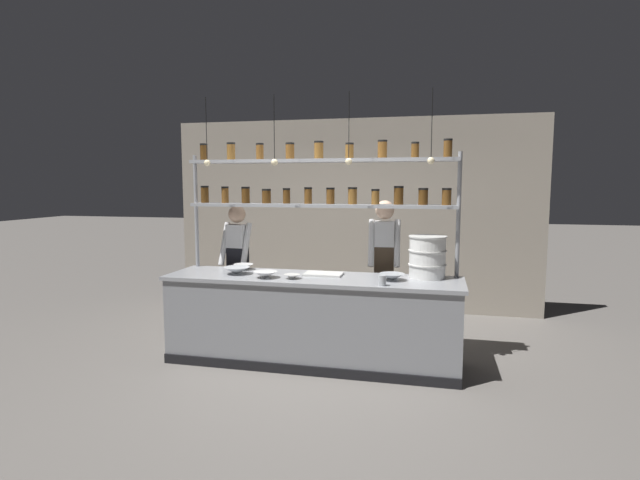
{
  "coord_description": "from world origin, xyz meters",
  "views": [
    {
      "loc": [
        1.24,
        -4.94,
        1.88
      ],
      "look_at": [
        0.04,
        0.2,
        1.28
      ],
      "focal_mm": 28.0,
      "sensor_mm": 36.0,
      "label": 1
    }
  ],
  "objects": [
    {
      "name": "back_wall",
      "position": [
        0.0,
        2.45,
        1.41
      ],
      "size": [
        5.48,
        0.12,
        2.83
      ],
      "primitive_type": "cube",
      "color": "#9E9384",
      "rests_on": "ground_plane"
    },
    {
      "name": "chef_left",
      "position": [
        -1.07,
        0.6,
        0.93
      ],
      "size": [
        0.38,
        0.3,
        1.62
      ],
      "rotation": [
        0.0,
        0.0,
        -0.09
      ],
      "color": "black",
      "rests_on": "ground_plane"
    },
    {
      "name": "chef_center",
      "position": [
        0.67,
        0.72,
        0.98
      ],
      "size": [
        0.38,
        0.31,
        1.69
      ],
      "rotation": [
        0.0,
        0.0,
        0.08
      ],
      "color": "black",
      "rests_on": "ground_plane"
    },
    {
      "name": "container_stack",
      "position": [
        1.16,
        0.21,
        1.14
      ],
      "size": [
        0.39,
        0.39,
        0.43
      ],
      "color": "white",
      "rests_on": "prep_counter"
    },
    {
      "name": "spice_shelf_unit",
      "position": [
        0.01,
        0.33,
        1.84
      ],
      "size": [
        2.96,
        0.28,
        2.33
      ],
      "color": "#999BA0",
      "rests_on": "ground_plane"
    },
    {
      "name": "prep_bowl_near_left",
      "position": [
        -0.82,
        -0.04,
        0.96
      ],
      "size": [
        0.28,
        0.28,
        0.08
      ],
      "color": "silver",
      "rests_on": "prep_counter"
    },
    {
      "name": "cutting_board",
      "position": [
        0.1,
        0.11,
        0.93
      ],
      "size": [
        0.4,
        0.26,
        0.02
      ],
      "color": "silver",
      "rests_on": "prep_counter"
    },
    {
      "name": "ground_plane",
      "position": [
        0.0,
        0.0,
        0.0
      ],
      "size": [
        40.0,
        40.0,
        0.0
      ],
      "primitive_type": "plane",
      "color": "slate"
    },
    {
      "name": "prep_bowl_center_back",
      "position": [
        -0.17,
        -0.16,
        0.94
      ],
      "size": [
        0.17,
        0.17,
        0.05
      ],
      "color": "silver",
      "rests_on": "prep_counter"
    },
    {
      "name": "prep_bowl_far_left",
      "position": [
        -0.86,
        0.24,
        0.95
      ],
      "size": [
        0.22,
        0.22,
        0.06
      ],
      "color": "white",
      "rests_on": "prep_counter"
    },
    {
      "name": "pendant_light_row",
      "position": [
        0.0,
        0.0,
        2.14
      ],
      "size": [
        2.39,
        0.07,
        0.72
      ],
      "color": "black"
    },
    {
      "name": "serving_cup_front",
      "position": [
        0.76,
        -0.3,
        0.97
      ],
      "size": [
        0.07,
        0.07,
        0.1
      ],
      "color": "#B2B7BC",
      "rests_on": "prep_counter"
    },
    {
      "name": "prep_bowl_near_right",
      "position": [
        -0.45,
        -0.17,
        0.95
      ],
      "size": [
        0.25,
        0.25,
        0.07
      ],
      "color": "white",
      "rests_on": "prep_counter"
    },
    {
      "name": "prep_counter",
      "position": [
        0.0,
        -0.0,
        0.46
      ],
      "size": [
        3.08,
        0.76,
        0.92
      ],
      "color": "gray",
      "rests_on": "ground_plane"
    },
    {
      "name": "prep_bowl_center_front",
      "position": [
        0.83,
        -0.01,
        0.95
      ],
      "size": [
        0.25,
        0.25,
        0.07
      ],
      "color": "#B2B7BC",
      "rests_on": "prep_counter"
    }
  ]
}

